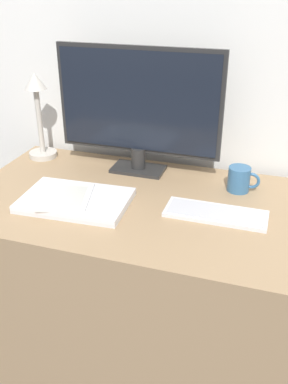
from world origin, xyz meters
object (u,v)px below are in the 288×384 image
object	(u,v)px
keyboard	(216,214)
laptop	(76,200)
monitor	(138,107)
ereader	(66,197)
desk_lamp	(38,111)
coffee_mug	(240,179)

from	to	relation	value
keyboard	laptop	distance (m)	0.43
monitor	keyboard	distance (m)	0.46
laptop	ereader	distance (m)	0.03
keyboard	laptop	size ratio (longest dim) A/B	0.89
ereader	desk_lamp	size ratio (longest dim) A/B	0.66
monitor	desk_lamp	bearing A→B (deg)	178.68
laptop	coffee_mug	xyz separation A→B (m)	(0.47, 0.25, 0.03)
keyboard	ereader	distance (m)	0.46
keyboard	coffee_mug	bearing A→B (deg)	76.58
keyboard	laptop	world-z (taller)	laptop
ereader	desk_lamp	world-z (taller)	desk_lamp
keyboard	desk_lamp	distance (m)	0.78
monitor	ereader	distance (m)	0.40
monitor	coffee_mug	size ratio (longest dim) A/B	5.55
ereader	keyboard	bearing A→B (deg)	9.61
monitor	coffee_mug	distance (m)	0.42
laptop	ereader	world-z (taller)	ereader
laptop	ereader	size ratio (longest dim) A/B	1.59
laptop	coffee_mug	world-z (taller)	coffee_mug
monitor	keyboard	bearing A→B (deg)	-36.71
monitor	ereader	bearing A→B (deg)	-112.15
ereader	monitor	bearing A→B (deg)	67.85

